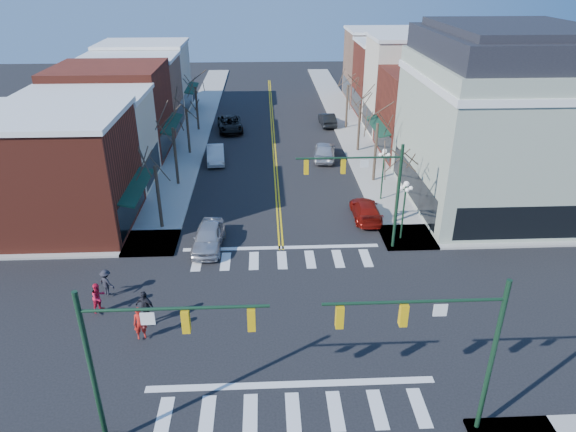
{
  "coord_description": "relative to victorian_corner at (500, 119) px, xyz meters",
  "views": [
    {
      "loc": [
        -0.96,
        -21.9,
        17.0
      ],
      "look_at": [
        0.41,
        6.87,
        2.8
      ],
      "focal_mm": 32.0,
      "sensor_mm": 36.0,
      "label": 1
    }
  ],
  "objects": [
    {
      "name": "tree_left_d",
      "position": [
        -24.9,
        20.5,
        -4.21
      ],
      "size": [
        0.24,
        0.24,
        4.9
      ],
      "primitive_type": "cylinder",
      "color": "#382B21",
      "rests_on": "ground"
    },
    {
      "name": "tree_right_c",
      "position": [
        -8.1,
        12.5,
        -4.24
      ],
      "size": [
        0.24,
        0.24,
        4.83
      ],
      "primitive_type": "cylinder",
      "color": "#382B21",
      "rests_on": "ground"
    },
    {
      "name": "pedestrian_dark_a",
      "position": [
        -23.8,
        -14.45,
        -5.55
      ],
      "size": [
        1.21,
        0.89,
        1.91
      ],
      "primitive_type": "imported",
      "rotation": [
        0.0,
        0.0,
        -0.43
      ],
      "color": "black",
      "rests_on": "sidewalk_left"
    },
    {
      "name": "pedestrian_red_a",
      "position": [
        -23.8,
        -15.69,
        -5.62
      ],
      "size": [
        0.74,
        0.6,
        1.77
      ],
      "primitive_type": "imported",
      "rotation": [
        0.0,
        0.0,
        0.31
      ],
      "color": "red",
      "rests_on": "sidewalk_left"
    },
    {
      "name": "tree_left_c",
      "position": [
        -24.9,
        12.5,
        -4.38
      ],
      "size": [
        0.24,
        0.24,
        4.55
      ],
      "primitive_type": "cylinder",
      "color": "#382B21",
      "rests_on": "ground"
    },
    {
      "name": "tree_right_a",
      "position": [
        -8.1,
        -3.5,
        -4.35
      ],
      "size": [
        0.24,
        0.24,
        4.62
      ],
      "primitive_type": "cylinder",
      "color": "#382B21",
      "rests_on": "ground"
    },
    {
      "name": "ground",
      "position": [
        -16.5,
        -14.5,
        -6.66
      ],
      "size": [
        160.0,
        160.0,
        0.0
      ],
      "primitive_type": "plane",
      "color": "black",
      "rests_on": "ground"
    },
    {
      "name": "bldg_right_brick_b",
      "position": [
        -1.0,
        26.5,
        -2.41
      ],
      "size": [
        10.0,
        8.0,
        8.5
      ],
      "primitive_type": "cube",
      "color": "maroon",
      "rests_on": "ground"
    },
    {
      "name": "tree_left_b",
      "position": [
        -24.9,
        4.5,
        -4.14
      ],
      "size": [
        0.24,
        0.24,
        5.04
      ],
      "primitive_type": "cylinder",
      "color": "#382B21",
      "rests_on": "ground"
    },
    {
      "name": "car_right_far",
      "position": [
        -10.1,
        21.75,
        -5.92
      ],
      "size": [
        1.79,
        4.52,
        1.47
      ],
      "primitive_type": "imported",
      "rotation": [
        0.0,
        0.0,
        3.2
      ],
      "color": "black",
      "rests_on": "ground"
    },
    {
      "name": "bldg_left_brick_b",
      "position": [
        -32.0,
        13.0,
        -2.41
      ],
      "size": [
        10.0,
        9.0,
        8.5
      ],
      "primitive_type": "cube",
      "color": "maroon",
      "rests_on": "ground"
    },
    {
      "name": "bldg_right_stucco",
      "position": [
        -1.0,
        19.0,
        -1.66
      ],
      "size": [
        10.0,
        7.0,
        10.0
      ],
      "primitive_type": "cube",
      "color": "beige",
      "rests_on": "ground"
    },
    {
      "name": "car_right_mid",
      "position": [
        -11.7,
        10.37,
        -5.8
      ],
      "size": [
        2.68,
        5.24,
        1.71
      ],
      "primitive_type": "imported",
      "rotation": [
        0.0,
        0.0,
        3.01
      ],
      "color": "silver",
      "rests_on": "ground"
    },
    {
      "name": "sidewalk_right",
      "position": [
        -7.75,
        5.5,
        -6.58
      ],
      "size": [
        3.5,
        70.0,
        0.15
      ],
      "primitive_type": "cube",
      "color": "#9E9B93",
      "rests_on": "ground"
    },
    {
      "name": "bldg_right_tan",
      "position": [
        -1.0,
        34.5,
        -2.16
      ],
      "size": [
        10.0,
        8.0,
        9.0
      ],
      "primitive_type": "cube",
      "color": "#996C54",
      "rests_on": "ground"
    },
    {
      "name": "tree_right_d",
      "position": [
        -8.1,
        20.5,
        -4.17
      ],
      "size": [
        0.24,
        0.24,
        4.97
      ],
      "primitive_type": "cylinder",
      "color": "#382B21",
      "rests_on": "ground"
    },
    {
      "name": "traffic_mast_near_left",
      "position": [
        -22.05,
        -21.9,
        -1.95
      ],
      "size": [
        6.6,
        0.28,
        7.2
      ],
      "color": "#14331E",
      "rests_on": "ground"
    },
    {
      "name": "victorian_corner",
      "position": [
        0.0,
        0.0,
        0.0
      ],
      "size": [
        12.25,
        14.25,
        13.3
      ],
      "color": "#9BA690",
      "rests_on": "ground"
    },
    {
      "name": "tree_left_a",
      "position": [
        -24.9,
        -3.5,
        -4.28
      ],
      "size": [
        0.24,
        0.24,
        4.76
      ],
      "primitive_type": "cylinder",
      "color": "#382B21",
      "rests_on": "ground"
    },
    {
      "name": "car_left_near",
      "position": [
        -21.3,
        -6.43,
        -5.86
      ],
      "size": [
        2.14,
        4.77,
        1.59
      ],
      "primitive_type": "imported",
      "rotation": [
        0.0,
        0.0,
        -0.06
      ],
      "color": "#B4B3B8",
      "rests_on": "ground"
    },
    {
      "name": "lamppost_corner",
      "position": [
        -8.3,
        -6.0,
        -3.7
      ],
      "size": [
        0.36,
        0.36,
        4.33
      ],
      "color": "#14331E",
      "rests_on": "ground"
    },
    {
      "name": "car_left_mid",
      "position": [
        -22.14,
        10.1,
        -5.9
      ],
      "size": [
        2.0,
        4.7,
        1.51
      ],
      "primitive_type": "imported",
      "rotation": [
        0.0,
        0.0,
        0.09
      ],
      "color": "silver",
      "rests_on": "ground"
    },
    {
      "name": "bldg_right_brick_a",
      "position": [
        -1.0,
        11.25,
        -2.66
      ],
      "size": [
        10.0,
        8.5,
        8.0
      ],
      "primitive_type": "cube",
      "color": "maroon",
      "rests_on": "ground"
    },
    {
      "name": "bldg_left_stucco_a",
      "position": [
        -32.0,
        5.0,
        -2.91
      ],
      "size": [
        10.0,
        7.0,
        7.5
      ],
      "primitive_type": "cube",
      "color": "beige",
      "rests_on": "ground"
    },
    {
      "name": "lamppost_midblock",
      "position": [
        -8.3,
        0.5,
        -3.7
      ],
      "size": [
        0.36,
        0.36,
        4.33
      ],
      "color": "#14331E",
      "rests_on": "ground"
    },
    {
      "name": "tree_right_b",
      "position": [
        -8.1,
        4.5,
        -4.07
      ],
      "size": [
        0.24,
        0.24,
        5.18
      ],
      "primitive_type": "cylinder",
      "color": "#382B21",
      "rests_on": "ground"
    },
    {
      "name": "bldg_left_stucco_b",
      "position": [
        -32.0,
        29.0,
        -2.56
      ],
      "size": [
        10.0,
        8.0,
        8.2
      ],
      "primitive_type": "cube",
      "color": "beige",
      "rests_on": "ground"
    },
    {
      "name": "pedestrian_red_b",
      "position": [
        -26.5,
        -13.32,
        -5.66
      ],
      "size": [
        0.99,
        1.04,
        1.7
      ],
      "primitive_type": "imported",
      "rotation": [
        0.0,
        0.0,
        0.98
      ],
      "color": "red",
      "rests_on": "sidewalk_left"
    },
    {
      "name": "car_right_near",
      "position": [
        -10.1,
        -2.6,
        -5.98
      ],
      "size": [
        1.96,
        4.7,
        1.36
      ],
      "primitive_type": "imported",
      "rotation": [
        0.0,
        0.0,
        3.13
      ],
      "color": "maroon",
      "rests_on": "ground"
    },
    {
      "name": "traffic_mast_far_right",
      "position": [
        -10.95,
        -7.1,
        -1.95
      ],
      "size": [
        6.6,
        0.28,
        7.2
      ],
      "color": "#14331E",
      "rests_on": "ground"
    },
    {
      "name": "bldg_left_tan",
      "position": [
        -32.0,
        21.25,
        -2.76
      ],
      "size": [
        10.0,
        7.5,
        7.8
      ],
      "primitive_type": "cube",
      "color": "#996C54",
      "rests_on": "ground"
    },
    {
      "name": "traffic_mast_near_right",
      "position": [
        -10.95,
        -21.9,
        -1.95
      ],
      "size": [
        6.6,
        0.28,
        7.2
      ],
      "color": "#14331E",
      "rests_on": "ground"
    },
    {
      "name": "bldg_left_brick_a",
      "position": [
        -32.0,
        -2.75,
        -2.66
      ],
      "size": [
        10.0,
        8.5,
        8.0
      ],
      "primitive_type": "cube",
      "color": "maroon",
      "rests_on": "ground"
    },
    {
      "name": "pedestrian_dark_b",
      "position": [
        -26.5,
        -11.79,
        -5.72
      ],
      "size": [
        1.17,
        1.04,
        1.58
      ],
      "primitive_type": "imported",
      "rotation": [
        0.0,
        0.0,
        2.57
      ],
      "color": "black",
      "rests_on": "sidewalk_left"
    },
    {
      "name": "car_left_far",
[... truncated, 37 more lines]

